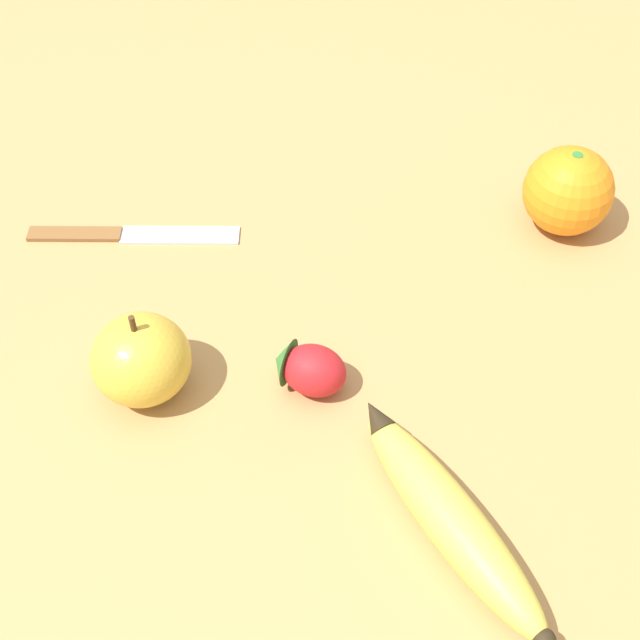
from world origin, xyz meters
TOP-DOWN VIEW (x-y plane):
  - ground_plane at (0.00, 0.00)m, footprint 3.00×3.00m
  - banana at (0.11, 0.16)m, footprint 0.13×0.19m
  - orange at (-0.22, 0.12)m, footprint 0.08×0.08m
  - strawberry at (0.05, 0.02)m, footprint 0.05×0.06m
  - apple at (0.11, -0.08)m, footprint 0.07×0.07m
  - paring_knife at (-0.01, -0.20)m, footprint 0.11×0.17m

SIDE VIEW (x-z plane):
  - ground_plane at x=0.00m, z-range 0.00..0.00m
  - paring_knife at x=-0.01m, z-range 0.00..0.01m
  - banana at x=0.11m, z-range 0.00..0.04m
  - strawberry at x=0.05m, z-range 0.00..0.04m
  - apple at x=0.11m, z-range -0.01..0.07m
  - orange at x=-0.22m, z-range 0.00..0.08m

